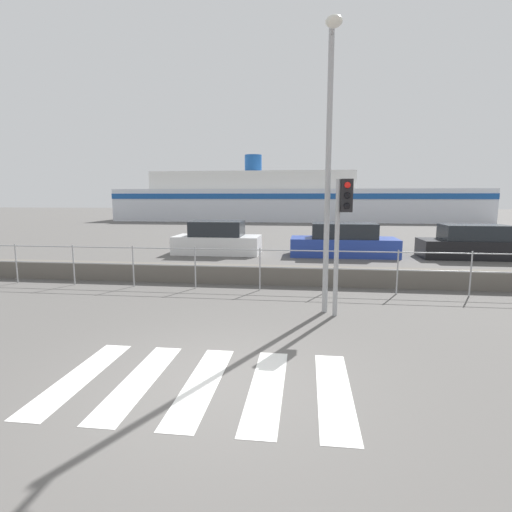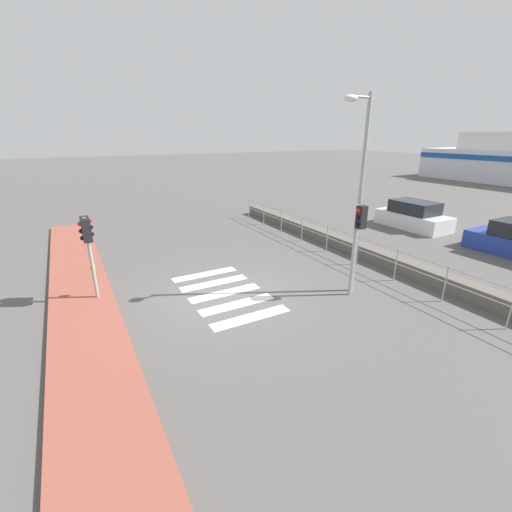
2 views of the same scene
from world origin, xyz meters
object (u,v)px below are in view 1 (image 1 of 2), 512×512
Objects in this scene: ferry_boat at (287,200)px; parked_car_white at (217,240)px; streetlamp at (329,141)px; parked_car_blue at (344,242)px; traffic_light_far at (343,217)px; parked_car_black at (473,244)px.

ferry_boat is 25.57m from parked_car_white.
streetlamp reaches higher than parked_car_blue.
parked_car_blue is (0.86, 9.00, -1.54)m from traffic_light_far.
ferry_boat reaches higher than traffic_light_far.
streetlamp is (-0.31, 0.10, 1.55)m from traffic_light_far.
traffic_light_far is 34.58m from ferry_boat.
ferry_boat is at bearing 94.31° from streetlamp.
traffic_light_far is 1.59m from streetlamp.
traffic_light_far is at bearing -95.48° from parked_car_blue.
parked_car_black is (6.50, 8.90, -3.10)m from streetlamp.
traffic_light_far is 0.76× the size of parked_car_white.
ferry_boat is 8.25× the size of parked_car_blue.
ferry_boat is 27.07m from parked_car_black.
parked_car_blue is at bearing 82.48° from streetlamp.
traffic_light_far is at bearing -62.31° from parked_car_white.
parked_car_blue reaches higher than parked_car_black.
parked_car_blue is (1.18, 8.90, -3.09)m from streetlamp.
streetlamp is 1.40× the size of parked_car_black.
streetlamp is at bearing -85.69° from ferry_boat.
streetlamp is 0.16× the size of ferry_boat.
parked_car_white is 0.85× the size of parked_car_blue.
ferry_boat is at bearing 94.81° from traffic_light_far.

